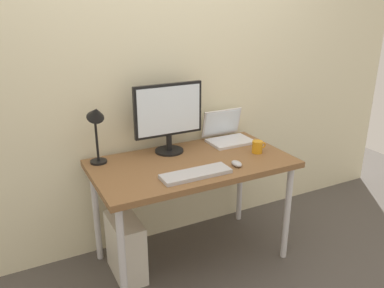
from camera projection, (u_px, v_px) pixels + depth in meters
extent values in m
plane|color=#4C4742|center=(192.00, 257.00, 2.86)|extent=(6.00, 6.00, 0.00)
cube|color=beige|center=(165.00, 70.00, 2.76)|extent=(4.40, 0.04, 2.60)
cube|color=brown|center=(192.00, 164.00, 2.60)|extent=(1.32, 0.71, 0.04)
cylinder|color=silver|center=(122.00, 262.00, 2.23)|extent=(0.04, 0.04, 0.72)
cylinder|color=silver|center=(287.00, 213.00, 2.74)|extent=(0.04, 0.04, 0.72)
cylinder|color=silver|center=(96.00, 214.00, 2.72)|extent=(0.04, 0.04, 0.72)
cylinder|color=silver|center=(240.00, 181.00, 3.24)|extent=(0.04, 0.04, 0.72)
cylinder|color=black|center=(169.00, 151.00, 2.75)|extent=(0.20, 0.20, 0.01)
cylinder|color=black|center=(169.00, 142.00, 2.73)|extent=(0.04, 0.04, 0.11)
cube|color=black|center=(168.00, 110.00, 2.65)|extent=(0.49, 0.03, 0.36)
cube|color=white|center=(169.00, 110.00, 2.64)|extent=(0.46, 0.01, 0.32)
cube|color=silver|center=(230.00, 141.00, 2.93)|extent=(0.32, 0.22, 0.02)
cube|color=silver|center=(222.00, 122.00, 3.00)|extent=(0.32, 0.06, 0.21)
cube|color=white|center=(222.00, 122.00, 2.99)|extent=(0.30, 0.04, 0.18)
cylinder|color=black|center=(99.00, 162.00, 2.57)|extent=(0.11, 0.11, 0.01)
cylinder|color=black|center=(97.00, 139.00, 2.51)|extent=(0.02, 0.02, 0.30)
cone|color=black|center=(96.00, 113.00, 2.42)|extent=(0.11, 0.14, 0.13)
cube|color=#B2B2B7|center=(196.00, 174.00, 2.37)|extent=(0.44, 0.14, 0.02)
ellipsoid|color=#B2B2B7|center=(237.00, 164.00, 2.51)|extent=(0.06, 0.09, 0.03)
cylinder|color=orange|center=(257.00, 147.00, 2.72)|extent=(0.07, 0.07, 0.09)
torus|color=orange|center=(263.00, 145.00, 2.74)|extent=(0.05, 0.01, 0.05)
cube|color=silver|center=(126.00, 247.00, 2.61)|extent=(0.18, 0.36, 0.42)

